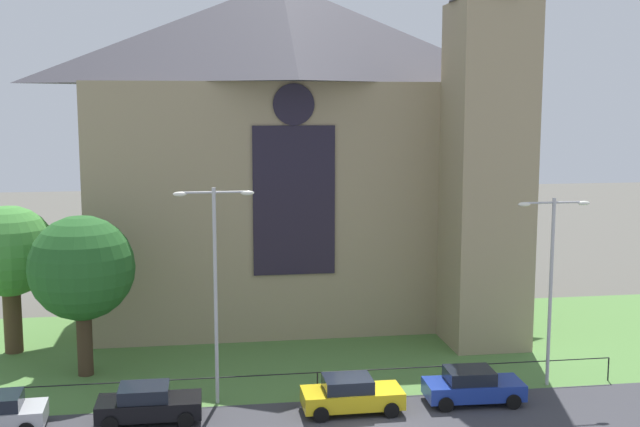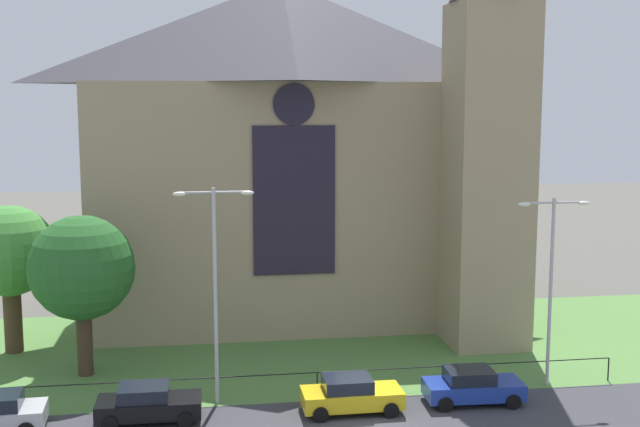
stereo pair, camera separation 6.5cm
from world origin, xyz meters
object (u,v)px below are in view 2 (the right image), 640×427
Objects in this scene: church_building at (296,147)px; streetlamp_near at (215,270)px; parked_car_black at (148,404)px; tree_left_far at (9,253)px; parked_car_blue at (472,386)px; tree_left_near at (82,269)px; streetlamp_far at (551,268)px; parked_car_yellow at (351,395)px.

streetlamp_near is at bearing -110.19° from church_building.
parked_car_black is (-7.98, -15.60, -9.53)m from church_building.
tree_left_far reaches higher than parked_car_blue.
tree_left_near is at bearing 162.15° from parked_car_blue.
streetlamp_far is at bearing -0.00° from streetlamp_near.
streetlamp_near is 7.75m from parked_car_yellow.
church_building is at bearing 112.32° from parked_car_blue.
streetlamp_far is (9.91, -14.02, -4.80)m from church_building.
parked_car_black is 0.99× the size of parked_car_blue.
tree_left_near reaches higher than parked_car_yellow.
parked_car_yellow is (15.85, -10.59, -4.51)m from tree_left_far.
parked_car_yellow is (8.35, -0.24, 0.00)m from parked_car_black.
streetlamp_far is 18.57m from parked_car_black.
tree_left_near is (4.19, -4.19, -0.10)m from tree_left_far.
tree_left_near is 1.80× the size of parked_car_blue.
parked_car_black is at bearing -150.73° from streetlamp_near.
parked_car_black is (3.31, -6.16, -4.42)m from tree_left_near.
tree_left_near is 0.82× the size of streetlamp_near.
tree_left_near is 8.27m from parked_car_black.
tree_left_near is (-11.29, -9.44, -5.11)m from church_building.
church_building is 17.09m from tree_left_far.
parked_car_yellow is at bearing -88.66° from church_building.
streetlamp_far is 10.80m from parked_car_yellow.
streetlamp_far is at bearing -19.06° from tree_left_far.
parked_car_blue is at bearing -69.78° from church_building.
parked_car_blue is (10.91, -1.60, -5.11)m from streetlamp_near.
parked_car_black is at bearing -117.09° from church_building.
streetlamp_far is 2.03× the size of parked_car_blue.
tree_left_far is at bearing 145.86° from parked_car_yellow.
church_building is 3.38× the size of tree_left_far.
tree_left_far is (-15.48, -5.25, -5.01)m from church_building.
parked_car_black is (-2.82, -1.58, -5.11)m from streetlamp_near.
tree_left_near is at bearing -140.10° from church_building.
parked_car_yellow and parked_car_blue have the same top height.
tree_left_far is 1.83× the size of parked_car_black.
church_building is 15.58m from tree_left_near.
church_building is 19.95m from parked_car_black.
parked_car_blue is at bearing -19.95° from tree_left_near.
parked_car_blue is at bearing -158.87° from streetlamp_far.
streetlamp_near is at bearing -40.36° from tree_left_far.
parked_car_black and parked_car_blue have the same top height.
church_building is 6.17× the size of parked_car_yellow.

